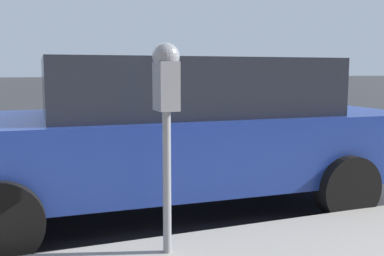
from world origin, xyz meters
The scene contains 3 objects.
ground_plane centered at (0.00, 0.00, 0.00)m, with size 220.00×220.00×0.00m, color #333335.
parking_meter centered at (-2.51, -0.38, 1.28)m, with size 0.21×0.19×1.50m.
car_blue centered at (-1.10, -0.89, 0.82)m, with size 2.23×5.06×1.57m.
Camera 1 is at (-5.48, 0.59, 1.44)m, focal length 42.00 mm.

